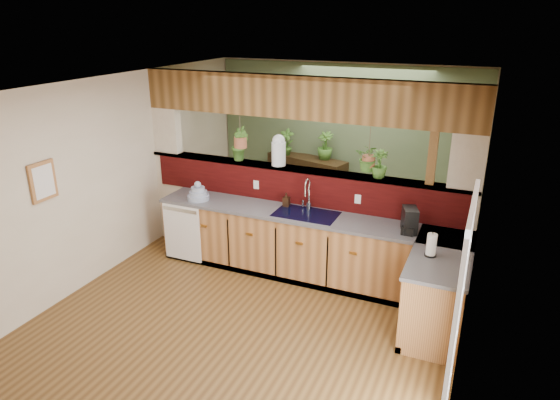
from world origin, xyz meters
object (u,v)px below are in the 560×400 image
at_px(faucet, 308,193).
at_px(shelving_console, 306,184).
at_px(coffee_maker, 409,221).
at_px(dish_stack, 198,194).
at_px(soap_dispenser, 286,200).
at_px(paper_towel, 431,245).
at_px(glass_jar, 279,150).

distance_m(faucet, shelving_console, 2.35).
bearing_deg(coffee_maker, faucet, 152.09).
bearing_deg(dish_stack, soap_dispenser, 11.60).
bearing_deg(paper_towel, shelving_console, 130.94).
xyz_separation_m(dish_stack, soap_dispenser, (1.22, 0.25, 0.01)).
bearing_deg(dish_stack, shelving_console, 73.05).
relative_size(faucet, paper_towel, 1.61).
xyz_separation_m(faucet, shelving_console, (-0.80, 2.12, -0.63)).
relative_size(soap_dispenser, coffee_maker, 0.63).
relative_size(dish_stack, coffee_maker, 1.02).
distance_m(soap_dispenser, glass_jar, 0.68).
xyz_separation_m(faucet, dish_stack, (-1.53, -0.25, -0.15)).
distance_m(faucet, paper_towel, 1.84).
xyz_separation_m(faucet, glass_jar, (-0.51, 0.22, 0.47)).
distance_m(soap_dispenser, coffee_maker, 1.67).
height_order(coffee_maker, shelving_console, coffee_maker).
bearing_deg(dish_stack, coffee_maker, 0.83).
height_order(dish_stack, shelving_console, dish_stack).
xyz_separation_m(glass_jar, shelving_console, (-0.29, 1.90, -1.10)).
distance_m(coffee_maker, glass_jar, 2.00).
bearing_deg(soap_dispenser, paper_towel, -20.61).
distance_m(dish_stack, soap_dispenser, 1.25).
bearing_deg(shelving_console, glass_jar, -65.68).
height_order(faucet, dish_stack, faucet).
distance_m(glass_jar, shelving_console, 2.22).
bearing_deg(shelving_console, soap_dispenser, -61.13).
bearing_deg(paper_towel, coffee_maker, 121.12).
relative_size(dish_stack, soap_dispenser, 1.62).
relative_size(dish_stack, shelving_console, 0.21).
bearing_deg(paper_towel, glass_jar, 156.26).
bearing_deg(paper_towel, dish_stack, 171.23).
bearing_deg(shelving_console, coffee_maker, -31.58).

